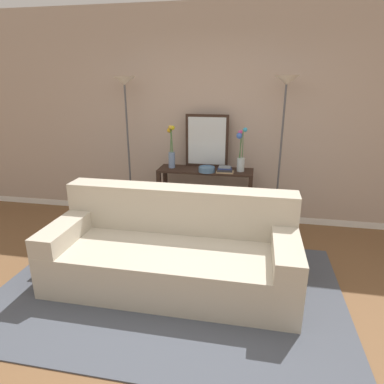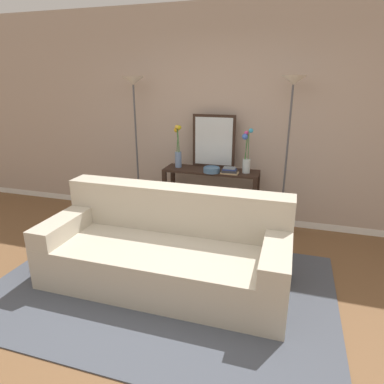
{
  "view_description": "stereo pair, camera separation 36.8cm",
  "coord_description": "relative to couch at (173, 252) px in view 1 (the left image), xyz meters",
  "views": [
    {
      "loc": [
        0.53,
        -2.12,
        1.9
      ],
      "look_at": [
        -0.14,
        1.3,
        0.72
      ],
      "focal_mm": 31.19,
      "sensor_mm": 36.0,
      "label": 1
    },
    {
      "loc": [
        0.89,
        -2.03,
        1.9
      ],
      "look_at": [
        -0.14,
        1.3,
        0.72
      ],
      "focal_mm": 31.19,
      "sensor_mm": 36.0,
      "label": 2
    }
  ],
  "objects": [
    {
      "name": "ground_plane",
      "position": [
        0.2,
        -0.66,
        -0.32
      ],
      "size": [
        16.0,
        16.0,
        0.02
      ],
      "primitive_type": "cube",
      "color": "brown"
    },
    {
      "name": "floor_lamp_left",
      "position": [
        -0.93,
        1.32,
        1.21
      ],
      "size": [
        0.28,
        0.28,
        1.93
      ],
      "color": "#4C4C51",
      "rests_on": "ground"
    },
    {
      "name": "vase_tall_flowers",
      "position": [
        -0.35,
        1.36,
        0.71
      ],
      "size": [
        0.11,
        0.11,
        0.56
      ],
      "color": "#6B84AD",
      "rests_on": "console_table"
    },
    {
      "name": "wall_mirror",
      "position": [
        0.09,
        1.51,
        0.83
      ],
      "size": [
        0.56,
        0.02,
        0.68
      ],
      "color": "black",
      "rests_on": "console_table"
    },
    {
      "name": "book_row_under_console",
      "position": [
        -0.27,
        1.36,
        -0.25
      ],
      "size": [
        0.27,
        0.17,
        0.13
      ],
      "color": "#1E7075",
      "rests_on": "ground"
    },
    {
      "name": "book_stack",
      "position": [
        0.36,
        1.25,
        0.52
      ],
      "size": [
        0.22,
        0.13,
        0.08
      ],
      "color": "tan",
      "rests_on": "console_table"
    },
    {
      "name": "console_table",
      "position": [
        0.1,
        1.36,
        0.24
      ],
      "size": [
        1.22,
        0.37,
        0.79
      ],
      "color": "black",
      "rests_on": "ground"
    },
    {
      "name": "vase_short_flowers",
      "position": [
        0.54,
        1.35,
        0.69
      ],
      "size": [
        0.13,
        0.1,
        0.55
      ],
      "color": "silver",
      "rests_on": "console_table"
    },
    {
      "name": "area_rug",
      "position": [
        -0.0,
        -0.17,
        -0.3
      ],
      "size": [
        3.19,
        2.11,
        0.01
      ],
      "color": "#474C56",
      "rests_on": "ground"
    },
    {
      "name": "floor_lamp_right",
      "position": [
        1.02,
        1.32,
        1.22
      ],
      "size": [
        0.28,
        0.28,
        1.94
      ],
      "color": "#4C4C51",
      "rests_on": "ground"
    },
    {
      "name": "couch",
      "position": [
        0.0,
        0.0,
        0.0
      ],
      "size": [
        2.32,
        0.97,
        0.88
      ],
      "color": "#BCB29E",
      "rests_on": "ground"
    },
    {
      "name": "fruit_bowl",
      "position": [
        0.13,
        1.24,
        0.52
      ],
      "size": [
        0.21,
        0.21,
        0.07
      ],
      "color": "#4C7093",
      "rests_on": "console_table"
    },
    {
      "name": "back_wall",
      "position": [
        0.2,
        1.74,
        1.09
      ],
      "size": [
        12.0,
        0.15,
        2.8
      ],
      "color": "white",
      "rests_on": "ground"
    }
  ]
}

